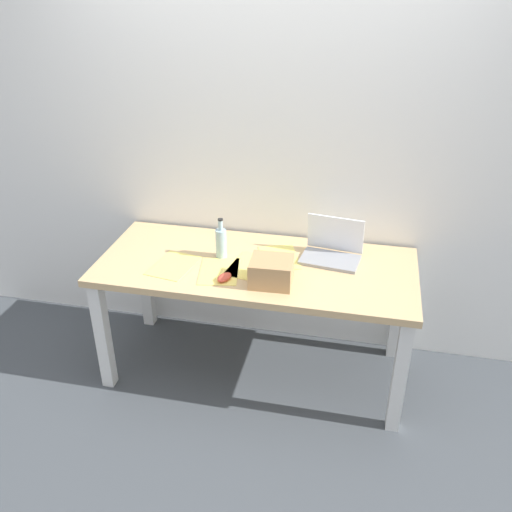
{
  "coord_description": "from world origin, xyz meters",
  "views": [
    {
      "loc": [
        0.57,
        -2.63,
        2.27
      ],
      "look_at": [
        0.0,
        0.0,
        0.8
      ],
      "focal_mm": 38.48,
      "sensor_mm": 36.0,
      "label": 1
    }
  ],
  "objects_px": {
    "desk": "(256,278)",
    "cardboard_box": "(271,271)",
    "computer_mouse": "(224,277)",
    "beer_bottle": "(221,242)",
    "laptop_right": "(332,250)"
  },
  "relations": [
    {
      "from": "laptop_right",
      "to": "cardboard_box",
      "type": "xyz_separation_m",
      "value": [
        -0.29,
        -0.34,
        0.02
      ]
    },
    {
      "from": "desk",
      "to": "cardboard_box",
      "type": "relative_size",
      "value": 8.09
    },
    {
      "from": "computer_mouse",
      "to": "cardboard_box",
      "type": "relative_size",
      "value": 0.45
    },
    {
      "from": "laptop_right",
      "to": "beer_bottle",
      "type": "relative_size",
      "value": 1.46
    },
    {
      "from": "desk",
      "to": "laptop_right",
      "type": "relative_size",
      "value": 5.08
    },
    {
      "from": "beer_bottle",
      "to": "cardboard_box",
      "type": "xyz_separation_m",
      "value": [
        0.33,
        -0.22,
        -0.02
      ]
    },
    {
      "from": "laptop_right",
      "to": "cardboard_box",
      "type": "bearing_deg",
      "value": -130.24
    },
    {
      "from": "laptop_right",
      "to": "cardboard_box",
      "type": "height_order",
      "value": "laptop_right"
    },
    {
      "from": "desk",
      "to": "computer_mouse",
      "type": "xyz_separation_m",
      "value": [
        -0.13,
        -0.21,
        0.11
      ]
    },
    {
      "from": "desk",
      "to": "computer_mouse",
      "type": "distance_m",
      "value": 0.27
    },
    {
      "from": "cardboard_box",
      "to": "laptop_right",
      "type": "bearing_deg",
      "value": 49.76
    },
    {
      "from": "desk",
      "to": "computer_mouse",
      "type": "height_order",
      "value": "computer_mouse"
    },
    {
      "from": "desk",
      "to": "beer_bottle",
      "type": "bearing_deg",
      "value": 169.72
    },
    {
      "from": "laptop_right",
      "to": "beer_bottle",
      "type": "height_order",
      "value": "beer_bottle"
    },
    {
      "from": "computer_mouse",
      "to": "cardboard_box",
      "type": "distance_m",
      "value": 0.26
    }
  ]
}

